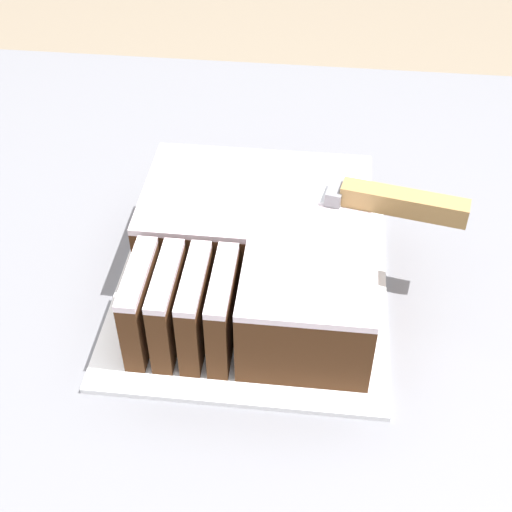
{
  "coord_description": "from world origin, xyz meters",
  "views": [
    {
      "loc": [
        0.06,
        -0.5,
        1.43
      ],
      "look_at": [
        0.0,
        0.04,
        0.94
      ],
      "focal_mm": 50.0,
      "sensor_mm": 36.0,
      "label": 1
    }
  ],
  "objects": [
    {
      "name": "cake_board",
      "position": [
        0.0,
        0.04,
        0.89
      ],
      "size": [
        0.29,
        0.3,
        0.01
      ],
      "color": "white",
      "rests_on": "countertop"
    },
    {
      "name": "knife",
      "position": [
        0.11,
        0.08,
        0.99
      ],
      "size": [
        0.31,
        0.08,
        0.02
      ],
      "rotation": [
        0.0,
        0.0,
        2.95
      ],
      "color": "silver",
      "rests_on": "cake"
    },
    {
      "name": "cake",
      "position": [
        0.01,
        0.04,
        0.94
      ],
      "size": [
        0.24,
        0.25,
        0.09
      ],
      "color": "#472814",
      "rests_on": "cake_board"
    }
  ]
}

